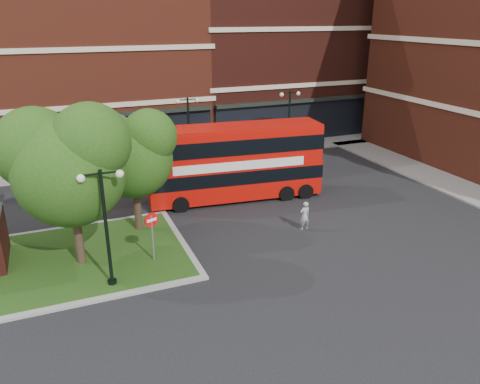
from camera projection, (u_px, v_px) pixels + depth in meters
name	position (u px, v px, depth m)	size (l,w,h in m)	color
ground	(240.00, 263.00, 20.81)	(120.00, 120.00, 0.00)	black
pavement_far	(157.00, 161.00, 35.07)	(44.00, 3.00, 0.12)	slate
pavement_side	(479.00, 196.00, 28.34)	(3.00, 28.00, 0.12)	slate
terrace_far_left	(28.00, 61.00, 36.27)	(26.00, 12.00, 14.00)	maroon
terrace_far_right	(282.00, 41.00, 43.67)	(18.00, 12.00, 16.00)	#471911
traffic_island	(46.00, 265.00, 20.57)	(12.60, 7.60, 0.15)	gray
tree_island_west	(66.00, 161.00, 19.01)	(5.40, 4.71, 7.21)	#2D2116
tree_island_east	(131.00, 151.00, 22.42)	(4.46, 3.90, 6.29)	#2D2116
lamp_island	(106.00, 223.00, 18.04)	(1.72, 0.36, 5.00)	black
lamp_far_left	(189.00, 128.00, 33.06)	(1.72, 0.36, 5.00)	black
lamp_far_right	(289.00, 119.00, 35.88)	(1.72, 0.36, 5.00)	black
bus	(235.00, 157.00, 27.27)	(10.38, 3.38, 3.89)	#BD0E07
woman	(305.00, 216.00, 23.83)	(0.56, 0.37, 1.53)	gray
car_silver	(60.00, 173.00, 30.71)	(1.52, 3.77, 1.28)	#B3B5BB
car_white	(238.00, 146.00, 36.66)	(1.41, 4.05, 1.33)	white
no_entry_sign	(152.00, 227.00, 20.26)	(0.64, 0.29, 2.42)	slate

